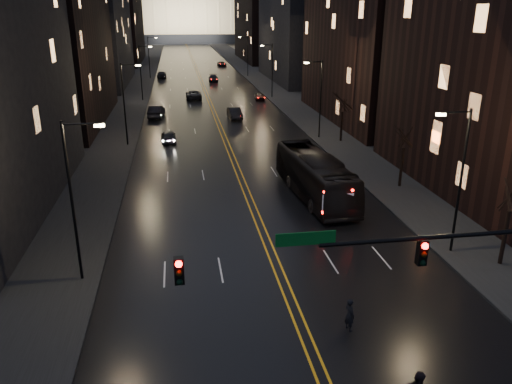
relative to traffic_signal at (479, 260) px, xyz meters
name	(u,v)px	position (x,y,z in m)	size (l,w,h in m)	color
ground	(324,383)	(-5.91, 0.00, -5.10)	(900.00, 900.00, 0.00)	black
road	(195,64)	(-5.91, 130.00, -5.09)	(20.00, 320.00, 0.02)	black
sidewalk_left	(144,65)	(-19.91, 130.00, -5.02)	(8.00, 320.00, 0.16)	black
sidewalk_right	(244,63)	(8.09, 130.00, -5.02)	(8.00, 320.00, 0.16)	black
center_line	(195,64)	(-5.91, 130.00, -5.08)	(0.62, 320.00, 0.01)	orange
building_left_mid	(46,12)	(-26.91, 54.00, 8.90)	(12.00, 30.00, 28.00)	black
building_left_far	(94,33)	(-26.91, 92.00, 4.90)	(12.00, 34.00, 20.00)	black
building_left_dist	(118,19)	(-26.91, 140.00, 6.90)	(12.00, 40.00, 24.00)	black
building_right_mid	(300,17)	(15.09, 92.00, 7.90)	(12.00, 34.00, 26.00)	black
building_right_dist	(262,22)	(15.09, 140.00, 5.90)	(12.00, 40.00, 22.00)	black
capitol	(183,5)	(-5.91, 250.00, 12.05)	(90.00, 50.00, 58.50)	black
traffic_signal	(479,260)	(0.00, 0.00, 0.00)	(17.29, 0.45, 7.00)	black
streetlamp_right_near	(459,175)	(4.91, 10.00, -0.02)	(2.13, 0.25, 9.00)	black
streetlamp_left_near	(75,195)	(-16.72, 10.00, -0.02)	(2.13, 0.25, 9.00)	black
streetlamp_right_mid	(319,95)	(4.91, 40.00, -0.02)	(2.13, 0.25, 9.00)	black
streetlamp_left_mid	(126,100)	(-16.72, 40.00, -0.02)	(2.13, 0.25, 9.00)	black
streetlamp_right_far	(271,68)	(4.91, 70.00, -0.02)	(2.13, 0.25, 9.00)	black
streetlamp_left_far	(142,70)	(-16.72, 70.00, -0.02)	(2.13, 0.25, 9.00)	black
streetlamp_right_dist	(247,54)	(4.91, 100.00, -0.02)	(2.13, 0.25, 9.00)	black
streetlamp_left_dist	(150,55)	(-16.72, 100.00, -0.02)	(2.13, 0.25, 9.00)	black
tree_right_mid	(405,135)	(7.09, 22.00, -0.58)	(2.40, 2.40, 6.65)	black
tree_right_far	(343,102)	(7.09, 38.00, -0.58)	(2.40, 2.40, 6.65)	black
bus	(315,176)	(-0.66, 21.01, -3.35)	(2.95, 12.61, 3.51)	black
oncoming_car_a	(169,136)	(-12.39, 40.86, -4.42)	(1.62, 4.02, 1.37)	black
oncoming_car_b	(156,111)	(-14.20, 55.57, -4.25)	(1.80, 5.16, 1.70)	black
oncoming_car_c	(194,95)	(-8.41, 70.54, -4.35)	(2.51, 5.44, 1.51)	black
oncoming_car_d	(162,75)	(-14.41, 100.77, -4.37)	(2.05, 5.05, 1.47)	black
receding_car_a	(235,113)	(-3.41, 52.99, -4.35)	(1.60, 4.60, 1.52)	black
receding_car_b	(259,96)	(2.50, 67.77, -4.46)	(1.52, 3.77, 1.28)	black
receding_car_c	(213,78)	(-3.41, 92.33, -4.40)	(1.97, 4.84, 1.40)	black
receding_car_d	(222,64)	(1.33, 124.33, -4.49)	(2.03, 4.39, 1.22)	black
pedestrian_a	(350,315)	(-3.76, 3.32, -4.28)	(0.60, 0.39, 1.65)	black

